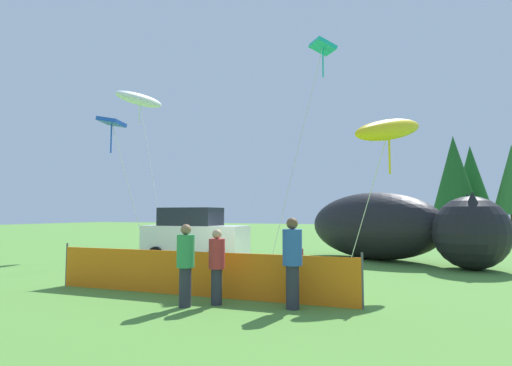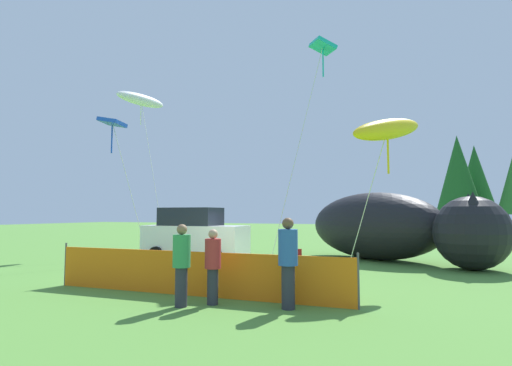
# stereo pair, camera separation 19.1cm
# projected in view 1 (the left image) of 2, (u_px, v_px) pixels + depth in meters

# --- Properties ---
(ground_plane) EXTENTS (120.00, 120.00, 0.00)m
(ground_plane) POSITION_uv_depth(u_px,v_px,m) (216.00, 275.00, 12.84)
(ground_plane) COLOR #548C38
(parked_car) EXTENTS (4.23, 1.95, 2.21)m
(parked_car) POSITION_uv_depth(u_px,v_px,m) (194.00, 236.00, 16.18)
(parked_car) COLOR white
(parked_car) RESTS_ON ground
(folding_chair) EXTENTS (0.75, 0.75, 0.92)m
(folding_chair) POSITION_uv_depth(u_px,v_px,m) (293.00, 262.00, 12.00)
(folding_chair) COLOR maroon
(folding_chair) RESTS_ON ground
(inflatable_cat) EXTENTS (8.32, 6.25, 2.88)m
(inflatable_cat) POSITION_uv_depth(u_px,v_px,m) (392.00, 229.00, 16.60)
(inflatable_cat) COLOR black
(inflatable_cat) RESTS_ON ground
(safety_fence) EXTENTS (7.97, 0.25, 1.16)m
(safety_fence) POSITION_uv_depth(u_px,v_px,m) (194.00, 274.00, 9.65)
(safety_fence) COLOR orange
(safety_fence) RESTS_ON ground
(spectator_in_black_shirt) EXTENTS (0.38, 0.38, 1.75)m
(spectator_in_black_shirt) POSITION_uv_depth(u_px,v_px,m) (185.00, 262.00, 8.54)
(spectator_in_black_shirt) COLOR #2D2D38
(spectator_in_black_shirt) RESTS_ON ground
(spectator_in_white_shirt) EXTENTS (0.41, 0.41, 1.89)m
(spectator_in_white_shirt) POSITION_uv_depth(u_px,v_px,m) (292.00, 259.00, 8.37)
(spectator_in_white_shirt) COLOR #2D2D38
(spectator_in_white_shirt) RESTS_ON ground
(spectator_in_grey_shirt) EXTENTS (0.36, 0.36, 1.64)m
(spectator_in_grey_shirt) POSITION_uv_depth(u_px,v_px,m) (217.00, 263.00, 8.75)
(spectator_in_grey_shirt) COLOR #2D2D38
(spectator_in_grey_shirt) RESTS_ON ground
(kite_white_ghost) EXTENTS (3.18, 3.25, 8.28)m
(kite_white_ghost) POSITION_uv_depth(u_px,v_px,m) (140.00, 100.00, 20.72)
(kite_white_ghost) COLOR silver
(kite_white_ghost) RESTS_ON ground
(kite_yellow_hero) EXTENTS (2.71, 3.60, 5.06)m
(kite_yellow_hero) POSITION_uv_depth(u_px,v_px,m) (389.00, 130.00, 11.65)
(kite_yellow_hero) COLOR silver
(kite_yellow_hero) RESTS_ON ground
(kite_teal_diamond) EXTENTS (2.56, 1.89, 9.13)m
(kite_teal_diamond) POSITION_uv_depth(u_px,v_px,m) (322.00, 51.00, 16.50)
(kite_teal_diamond) COLOR silver
(kite_teal_diamond) RESTS_ON ground
(kite_blue_box) EXTENTS (1.78, 1.51, 5.96)m
(kite_blue_box) POSITION_uv_depth(u_px,v_px,m) (112.00, 124.00, 16.58)
(kite_blue_box) COLOR silver
(kite_blue_box) RESTS_ON ground
(horizon_tree_east) EXTENTS (3.89, 3.89, 9.27)m
(horizon_tree_east) POSITION_uv_depth(u_px,v_px,m) (454.00, 174.00, 37.35)
(horizon_tree_east) COLOR brown
(horizon_tree_east) RESTS_ON ground
(horizon_tree_mid) EXTENTS (3.65, 3.65, 8.71)m
(horizon_tree_mid) POSITION_uv_depth(u_px,v_px,m) (471.00, 179.00, 39.55)
(horizon_tree_mid) COLOR brown
(horizon_tree_mid) RESTS_ON ground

